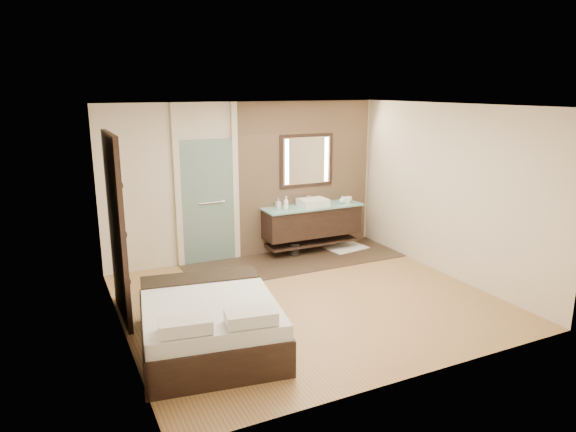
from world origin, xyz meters
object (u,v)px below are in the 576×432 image
waste_bin (294,249)px  vanity (312,221)px  mirror_unit (307,161)px  bed (209,322)px

waste_bin → vanity: bearing=9.7°
vanity → mirror_unit: size_ratio=1.75×
vanity → bed: (-2.75, -2.62, -0.28)m
mirror_unit → waste_bin: mirror_unit is taller
waste_bin → mirror_unit: bearing=37.6°
bed → mirror_unit: bearing=55.0°
vanity → waste_bin: vanity is taller
waste_bin → bed: bearing=-132.7°
vanity → mirror_unit: (0.00, 0.24, 1.07)m
vanity → mirror_unit: 1.10m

